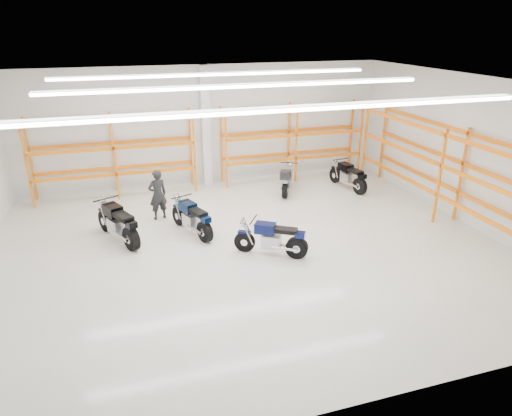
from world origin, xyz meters
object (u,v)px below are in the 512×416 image
object	(u,v)px
motorcycle_back_a	(119,224)
standing_man	(158,195)
structural_column	(206,127)
motorcycle_back_b	(193,219)
motorcycle_back_d	(349,177)
motorcycle_back_c	(287,180)
motorcycle_main	(274,239)

from	to	relation	value
motorcycle_back_a	standing_man	distance (m)	1.87
motorcycle_back_a	structural_column	distance (m)	5.78
motorcycle_back_a	motorcycle_back_b	bearing A→B (deg)	-3.81
motorcycle_back_d	motorcycle_back_c	bearing A→B (deg)	173.08
motorcycle_back_b	motorcycle_back_d	bearing A→B (deg)	19.34
standing_man	structural_column	world-z (taller)	structural_column
motorcycle_back_c	standing_man	size ratio (longest dim) A/B	1.19
motorcycle_main	motorcycle_back_c	world-z (taller)	motorcycle_back_c
motorcycle_back_a	motorcycle_back_d	size ratio (longest dim) A/B	1.04
structural_column	motorcycle_back_b	bearing A→B (deg)	-107.03
motorcycle_back_c	standing_man	xyz separation A→B (m)	(-4.79, -1.03, 0.30)
motorcycle_back_c	motorcycle_back_d	xyz separation A→B (m)	(2.40, -0.29, -0.03)
motorcycle_back_b	motorcycle_main	bearing A→B (deg)	-46.72
motorcycle_back_d	structural_column	bearing A→B (deg)	156.16
motorcycle_back_c	standing_man	bearing A→B (deg)	-167.84
standing_man	motorcycle_back_a	bearing A→B (deg)	31.11
standing_man	structural_column	xyz separation A→B (m)	(2.20, 2.95, 1.43)
motorcycle_back_a	standing_man	world-z (taller)	standing_man
motorcycle_back_a	motorcycle_back_c	size ratio (longest dim) A/B	1.12
motorcycle_back_c	standing_man	world-z (taller)	standing_man
structural_column	motorcycle_main	bearing A→B (deg)	-85.48
motorcycle_main	motorcycle_back_b	bearing A→B (deg)	133.28
motorcycle_main	motorcycle_back_d	xyz separation A→B (m)	(4.49, 4.21, 0.01)
motorcycle_back_a	structural_column	xyz separation A→B (m)	(3.47, 4.29, 1.71)
motorcycle_main	motorcycle_back_d	size ratio (longest dim) A/B	0.86
motorcycle_main	motorcycle_back_b	size ratio (longest dim) A/B	0.89
motorcycle_back_a	motorcycle_main	bearing A→B (deg)	-28.07
motorcycle_main	motorcycle_back_d	world-z (taller)	motorcycle_back_d
motorcycle_back_c	motorcycle_back_d	size ratio (longest dim) A/B	0.93
motorcycle_back_a	standing_man	size ratio (longest dim) A/B	1.34
motorcycle_back_b	motorcycle_back_c	bearing A→B (deg)	32.57
motorcycle_back_d	motorcycle_main	bearing A→B (deg)	-136.81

